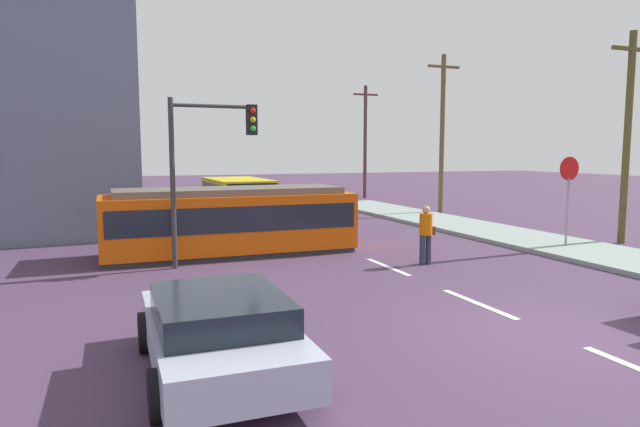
{
  "coord_description": "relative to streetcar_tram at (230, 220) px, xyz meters",
  "views": [
    {
      "loc": [
        -7.16,
        -7.3,
        3.16
      ],
      "look_at": [
        -0.95,
        8.72,
        1.25
      ],
      "focal_mm": 30.93,
      "sensor_mm": 36.0,
      "label": 1
    }
  ],
  "objects": [
    {
      "name": "ground_plane",
      "position": [
        3.63,
        0.4,
        -1.07
      ],
      "size": [
        120.0,
        120.0,
        0.0
      ],
      "primitive_type": "plane",
      "color": "#4C3450"
    },
    {
      "name": "sidewalk_curb_right",
      "position": [
        10.43,
        -3.6,
        -1.0
      ],
      "size": [
        3.2,
        36.0,
        0.14
      ],
      "primitive_type": "cube",
      "color": "#8D9F98",
      "rests_on": "ground"
    },
    {
      "name": "lane_stripe_1",
      "position": [
        3.63,
        -7.6,
        -1.07
      ],
      "size": [
        0.16,
        2.4,
        0.01
      ],
      "primitive_type": "cube",
      "color": "silver",
      "rests_on": "ground"
    },
    {
      "name": "lane_stripe_2",
      "position": [
        3.63,
        -3.6,
        -1.07
      ],
      "size": [
        0.16,
        2.4,
        0.01
      ],
      "primitive_type": "cube",
      "color": "silver",
      "rests_on": "ground"
    },
    {
      "name": "lane_stripe_3",
      "position": [
        3.63,
        6.0,
        -1.07
      ],
      "size": [
        0.16,
        2.4,
        0.01
      ],
      "primitive_type": "cube",
      "color": "silver",
      "rests_on": "ground"
    },
    {
      "name": "lane_stripe_4",
      "position": [
        3.63,
        12.0,
        -1.07
      ],
      "size": [
        0.16,
        2.4,
        0.01
      ],
      "primitive_type": "cube",
      "color": "silver",
      "rests_on": "ground"
    },
    {
      "name": "streetcar_tram",
      "position": [
        0.0,
        0.0,
        0.0
      ],
      "size": [
        7.64,
        2.56,
        2.07
      ],
      "color": "#DC5209",
      "rests_on": "ground"
    },
    {
      "name": "city_bus",
      "position": [
        2.29,
        8.93,
        0.01
      ],
      "size": [
        2.65,
        5.23,
        1.9
      ],
      "color": "gold",
      "rests_on": "ground"
    },
    {
      "name": "pedestrian_crossing",
      "position": [
        4.8,
        -3.67,
        -0.13
      ],
      "size": [
        0.51,
        0.36,
        1.67
      ],
      "color": "#2C3244",
      "rests_on": "ground"
    },
    {
      "name": "parked_sedan_near",
      "position": [
        -2.12,
        -9.25,
        -0.45
      ],
      "size": [
        2.12,
        4.09,
        1.19
      ],
      "color": "#B2B7D1",
      "rests_on": "ground"
    },
    {
      "name": "stop_sign",
      "position": [
        10.36,
        -3.25,
        1.12
      ],
      "size": [
        0.76,
        0.07,
        2.88
      ],
      "color": "gray",
      "rests_on": "sidewalk_curb_right"
    },
    {
      "name": "traffic_light_mast",
      "position": [
        -0.91,
        -1.66,
        2.16
      ],
      "size": [
        2.41,
        0.33,
        4.61
      ],
      "color": "#333333",
      "rests_on": "ground"
    },
    {
      "name": "utility_pole_near",
      "position": [
        13.12,
        -3.0,
        2.71
      ],
      "size": [
        1.8,
        0.24,
        7.21
      ],
      "color": "brown",
      "rests_on": "ground"
    },
    {
      "name": "utility_pole_mid",
      "position": [
        12.45,
        7.18,
        3.12
      ],
      "size": [
        1.8,
        0.24,
        8.03
      ],
      "color": "brown",
      "rests_on": "ground"
    },
    {
      "name": "utility_pole_far",
      "position": [
        13.18,
        17.62,
        2.95
      ],
      "size": [
        1.8,
        0.24,
        7.68
      ],
      "color": "#523434",
      "rests_on": "ground"
    }
  ]
}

